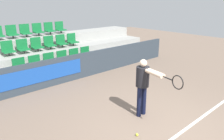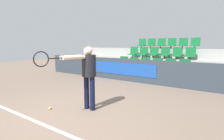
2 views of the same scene
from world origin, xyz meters
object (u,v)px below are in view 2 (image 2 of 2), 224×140
(stadium_chair_7, at_px, (143,53))
(stadium_chair_11, at_px, (190,54))
(stadium_chair_6, at_px, (133,53))
(stadium_chair_15, at_px, (171,44))
(stadium_chair_10, at_px, (177,54))
(stadium_chair_17, at_px, (195,44))
(stadium_chair_0, at_px, (123,63))
(tennis_ball, at_px, (50,108))
(stadium_chair_1, at_px, (133,63))
(stadium_chair_4, at_px, (170,66))
(tennis_player, at_px, (87,71))
(stadium_chair_16, at_px, (183,44))
(stadium_chair_8, at_px, (154,53))
(stadium_chair_2, at_px, (145,64))
(stadium_chair_5, at_px, (184,67))
(stadium_chair_9, at_px, (165,53))
(stadium_chair_13, at_px, (151,44))
(stadium_chair_3, at_px, (157,65))
(stadium_chair_14, at_px, (161,44))
(stadium_chair_12, at_px, (142,44))

(stadium_chair_7, xyz_separation_m, stadium_chair_11, (2.37, 0.00, 0.00))
(stadium_chair_6, relative_size, stadium_chair_15, 1.00)
(stadium_chair_10, distance_m, stadium_chair_17, 1.33)
(stadium_chair_0, height_order, tennis_ball, stadium_chair_0)
(stadium_chair_1, distance_m, stadium_chair_11, 2.65)
(stadium_chair_4, height_order, tennis_player, tennis_player)
(stadium_chair_1, xyz_separation_m, stadium_chair_16, (1.77, 2.18, 0.96))
(stadium_chair_7, xyz_separation_m, stadium_chair_8, (0.59, 0.00, 0.00))
(stadium_chair_16, distance_m, stadium_chair_17, 0.59)
(stadium_chair_2, height_order, stadium_chair_6, stadium_chair_6)
(stadium_chair_5, height_order, stadium_chair_9, stadium_chair_9)
(stadium_chair_2, xyz_separation_m, stadium_chair_10, (1.18, 1.09, 0.48))
(stadium_chair_0, bearing_deg, stadium_chair_2, 0.00)
(stadium_chair_5, distance_m, stadium_chair_13, 3.35)
(stadium_chair_10, height_order, tennis_player, tennis_player)
(stadium_chair_3, bearing_deg, stadium_chair_17, 61.50)
(stadium_chair_8, distance_m, stadium_chair_16, 1.68)
(stadium_chair_5, relative_size, stadium_chair_13, 1.00)
(stadium_chair_1, xyz_separation_m, stadium_chair_13, (0.00, 2.18, 0.96))
(stadium_chair_1, bearing_deg, stadium_chair_2, 0.00)
(stadium_chair_15, relative_size, tennis_ball, 8.82)
(stadium_chair_10, height_order, stadium_chair_14, stadium_chair_14)
(stadium_chair_7, height_order, stadium_chair_8, same)
(stadium_chair_13, distance_m, stadium_chair_17, 2.37)
(stadium_chair_11, height_order, stadium_chair_16, stadium_chair_16)
(stadium_chair_8, relative_size, stadium_chair_11, 1.00)
(stadium_chair_0, bearing_deg, stadium_chair_6, 90.00)
(stadium_chair_7, bearing_deg, stadium_chair_17, 24.72)
(stadium_chair_4, distance_m, tennis_player, 4.53)
(stadium_chair_4, distance_m, stadium_chair_10, 1.19)
(stadium_chair_6, xyz_separation_m, stadium_chair_13, (0.59, 1.09, 0.48))
(stadium_chair_12, height_order, tennis_ball, stadium_chair_12)
(stadium_chair_2, xyz_separation_m, stadium_chair_4, (1.18, 0.00, 0.00))
(stadium_chair_12, distance_m, stadium_chair_15, 1.77)
(stadium_chair_4, distance_m, stadium_chair_6, 2.65)
(stadium_chair_15, distance_m, tennis_player, 6.68)
(stadium_chair_0, relative_size, stadium_chair_10, 1.00)
(stadium_chair_5, relative_size, stadium_chair_6, 1.00)
(stadium_chair_0, distance_m, stadium_chair_10, 2.65)
(stadium_chair_2, height_order, tennis_player, tennis_player)
(stadium_chair_8, xyz_separation_m, stadium_chair_17, (1.77, 1.09, 0.48))
(stadium_chair_1, distance_m, tennis_ball, 5.05)
(stadium_chair_1, xyz_separation_m, tennis_player, (1.02, -4.46, 0.27))
(stadium_chair_17, bearing_deg, stadium_chair_1, -137.36)
(stadium_chair_11, height_order, stadium_chair_12, stadium_chair_12)
(stadium_chair_0, relative_size, stadium_chair_15, 1.00)
(stadium_chair_10, xyz_separation_m, stadium_chair_11, (0.59, 0.00, 0.00))
(stadium_chair_17, xyz_separation_m, tennis_player, (-1.34, -6.64, -0.69))
(stadium_chair_1, relative_size, stadium_chair_13, 1.00)
(stadium_chair_3, bearing_deg, stadium_chair_11, 42.64)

